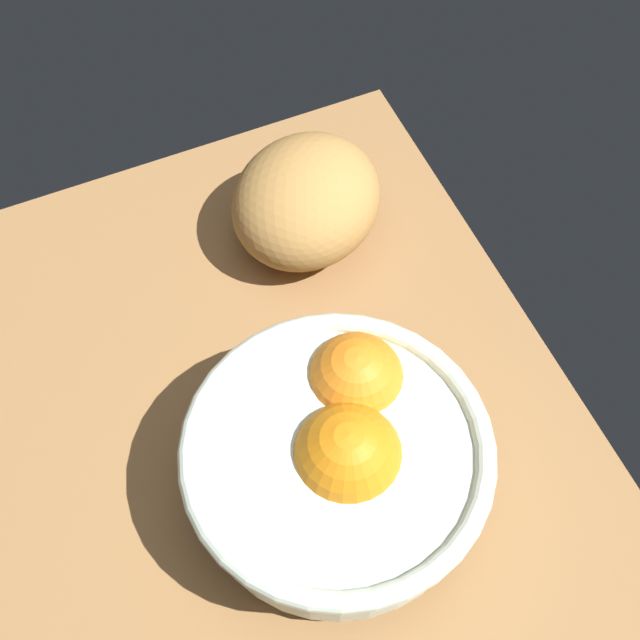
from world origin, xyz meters
TOP-DOWN VIEW (x-y plane):
  - ground_plane at (0.00, 0.00)cm, footprint 82.13×57.45cm
  - fruit_bowl at (-3.29, 7.14)cm, footprint 22.78×22.78cm
  - bread_loaf at (-27.00, 14.50)cm, footprint 18.83×19.26cm

SIDE VIEW (x-z plane):
  - ground_plane at x=0.00cm, z-range -3.00..0.00cm
  - bread_loaf at x=-27.00cm, z-range 0.00..9.37cm
  - fruit_bowl at x=-3.29cm, z-range 0.33..11.16cm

